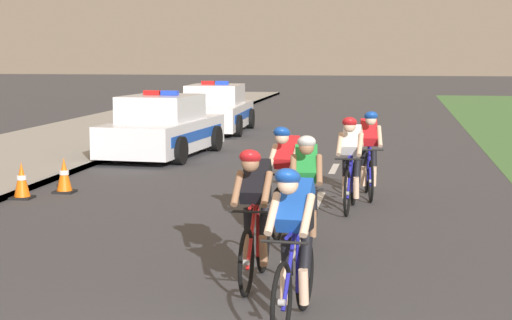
{
  "coord_description": "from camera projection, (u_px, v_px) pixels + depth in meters",
  "views": [
    {
      "loc": [
        1.26,
        -5.56,
        2.57
      ],
      "look_at": [
        -0.55,
        5.79,
        1.1
      ],
      "focal_mm": 61.03,
      "sensor_mm": 36.0,
      "label": 1
    }
  ],
  "objects": [
    {
      "name": "cyclist_lead",
      "position": [
        294.0,
        243.0,
        8.02
      ],
      "size": [
        0.45,
        1.72,
        1.56
      ],
      "color": "black",
      "rests_on": "ground"
    },
    {
      "name": "police_car_second",
      "position": [
        216.0,
        110.0,
        26.99
      ],
      "size": [
        2.09,
        4.45,
        1.59
      ],
      "color": "white",
      "rests_on": "ground"
    },
    {
      "name": "cyclist_second",
      "position": [
        255.0,
        214.0,
        9.46
      ],
      "size": [
        0.42,
        1.72,
        1.56
      ],
      "color": "black",
      "rests_on": "ground"
    },
    {
      "name": "police_car_nearest",
      "position": [
        163.0,
        128.0,
        20.85
      ],
      "size": [
        2.31,
        4.54,
        1.59
      ],
      "color": "silver",
      "rests_on": "ground"
    },
    {
      "name": "cyclist_fourth",
      "position": [
        286.0,
        178.0,
        12.12
      ],
      "size": [
        0.46,
        1.72,
        1.56
      ],
      "color": "black",
      "rests_on": "ground"
    },
    {
      "name": "cyclist_fifth",
      "position": [
        351.0,
        162.0,
        13.79
      ],
      "size": [
        0.43,
        1.72,
        1.56
      ],
      "color": "black",
      "rests_on": "ground"
    },
    {
      "name": "traffic_cone_far",
      "position": [
        22.0,
        181.0,
        14.99
      ],
      "size": [
        0.36,
        0.36,
        0.64
      ],
      "color": "black",
      "rests_on": "ground"
    },
    {
      "name": "cyclist_sixth",
      "position": [
        369.0,
        153.0,
        15.03
      ],
      "size": [
        0.45,
        1.72,
        1.56
      ],
      "color": "black",
      "rests_on": "ground"
    },
    {
      "name": "kerb_edge",
      "position": [
        110.0,
        156.0,
        20.51
      ],
      "size": [
        0.16,
        60.0,
        0.13
      ],
      "primitive_type": "cube",
      "color": "#9E9E99",
      "rests_on": "ground"
    },
    {
      "name": "traffic_cone_mid",
      "position": [
        64.0,
        176.0,
        15.61
      ],
      "size": [
        0.36,
        0.36,
        0.64
      ],
      "color": "black",
      "rests_on": "ground"
    },
    {
      "name": "sidewalk_slab",
      "position": [
        19.0,
        154.0,
        20.87
      ],
      "size": [
        4.73,
        60.0,
        0.12
      ],
      "primitive_type": "cube",
      "color": "#A3A099",
      "rests_on": "ground"
    },
    {
      "name": "lane_markings_centre",
      "position": [
        290.0,
        254.0,
        10.96
      ],
      "size": [
        0.14,
        17.6,
        0.01
      ],
      "color": "white",
      "rests_on": "ground"
    },
    {
      "name": "cyclist_third",
      "position": [
        306.0,
        192.0,
        10.93
      ],
      "size": [
        0.45,
        1.72,
        1.56
      ],
      "color": "black",
      "rests_on": "ground"
    }
  ]
}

